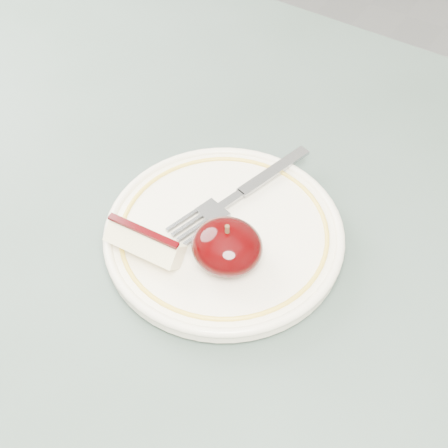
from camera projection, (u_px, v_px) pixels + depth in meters
The scene contains 5 objects.
table at pixel (153, 301), 0.65m from camera, with size 0.90×0.90×0.75m.
plate at pixel (224, 234), 0.58m from camera, with size 0.22×0.22×0.02m.
apple_half at pixel (227, 246), 0.54m from camera, with size 0.06×0.06×0.05m.
apple_wedge at pixel (145, 242), 0.55m from camera, with size 0.07×0.04×0.03m.
fork at pixel (240, 194), 0.60m from camera, with size 0.06×0.17×0.00m.
Camera 1 is at (0.26, -0.26, 1.21)m, focal length 50.00 mm.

